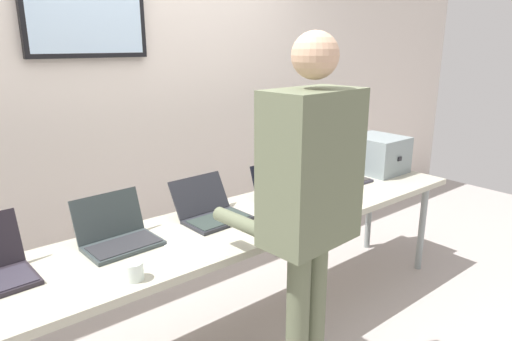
% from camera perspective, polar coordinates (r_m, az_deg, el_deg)
% --- Properties ---
extents(ground, '(8.00, 8.00, 0.04)m').
position_cam_1_polar(ground, '(3.05, -0.40, -19.36)').
color(ground, '#A69D99').
extents(back_wall, '(8.00, 0.11, 2.42)m').
position_cam_1_polar(back_wall, '(3.47, -12.51, 7.04)').
color(back_wall, silver).
rests_on(back_wall, ground).
extents(workbench, '(3.20, 0.70, 0.75)m').
position_cam_1_polar(workbench, '(2.70, -0.43, -6.70)').
color(workbench, '#AFAC98').
rests_on(workbench, ground).
extents(equipment_box, '(0.36, 0.41, 0.28)m').
position_cam_1_polar(equipment_box, '(3.68, 15.14, 2.04)').
color(equipment_box, gray).
rests_on(equipment_box, workbench).
extents(laptop_station_1, '(0.37, 0.32, 0.24)m').
position_cam_1_polar(laptop_station_1, '(2.40, -17.17, -7.68)').
color(laptop_station_1, '#333C3E').
rests_on(laptop_station_1, workbench).
extents(laptop_station_2, '(0.37, 0.37, 0.22)m').
position_cam_1_polar(laptop_station_2, '(2.63, -5.76, -5.01)').
color(laptop_station_2, '#25262C').
rests_on(laptop_station_2, workbench).
extents(laptop_station_3, '(0.38, 0.31, 0.23)m').
position_cam_1_polar(laptop_station_3, '(2.95, 3.55, -2.58)').
color(laptop_station_3, black).
rests_on(laptop_station_3, workbench).
extents(laptop_station_4, '(0.33, 0.38, 0.25)m').
position_cam_1_polar(laptop_station_4, '(3.41, 10.46, -0.23)').
color(laptop_station_4, '#353340').
rests_on(laptop_station_4, workbench).
extents(person, '(0.46, 0.61, 1.79)m').
position_cam_1_polar(person, '(2.02, 6.72, -3.02)').
color(person, '#61684E').
rests_on(person, ground).
extents(coffee_mug, '(0.09, 0.09, 0.08)m').
position_cam_1_polar(coffee_mug, '(2.06, -15.26, -12.18)').
color(coffee_mug, white).
rests_on(coffee_mug, workbench).
extents(paper_sheet, '(0.23, 0.31, 0.00)m').
position_cam_1_polar(paper_sheet, '(2.28, -7.81, -9.91)').
color(paper_sheet, white).
rests_on(paper_sheet, workbench).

